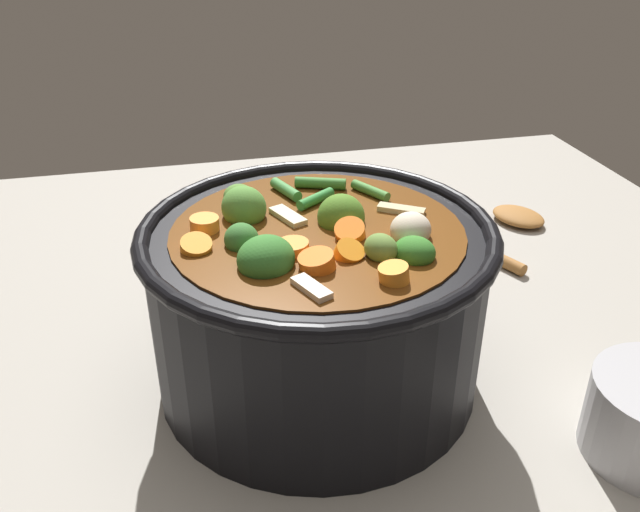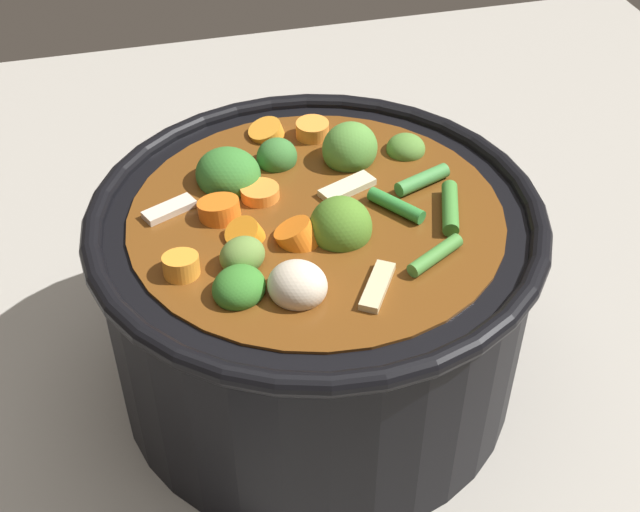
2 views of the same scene
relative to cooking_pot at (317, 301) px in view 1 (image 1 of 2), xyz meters
The scene contains 3 objects.
ground_plane 0.08m from the cooking_pot, 43.87° to the left, with size 1.10×1.10×0.00m, color #9E998E.
cooking_pot is the anchor object (origin of this frame).
wooden_spoon 0.37m from the cooking_pot, 38.54° to the left, with size 0.18×0.17×0.02m.
Camera 1 is at (-0.11, -0.46, 0.38)m, focal length 37.63 mm.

